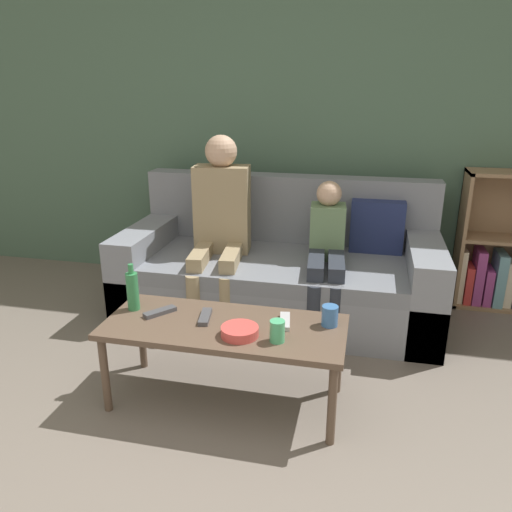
% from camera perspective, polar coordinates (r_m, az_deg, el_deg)
% --- Properties ---
extents(wall_back, '(12.00, 0.06, 2.60)m').
position_cam_1_polar(wall_back, '(3.87, 3.26, 15.64)').
color(wall_back, '#4C6B56').
rests_on(wall_back, ground_plane).
extents(couch, '(2.12, 0.96, 0.91)m').
position_cam_1_polar(couch, '(3.49, 2.85, -1.81)').
color(couch, gray).
rests_on(couch, ground_plane).
extents(bookshelf, '(0.63, 0.28, 0.98)m').
position_cam_1_polar(bookshelf, '(3.96, 26.15, -0.08)').
color(bookshelf, '#8E7051').
rests_on(bookshelf, ground_plane).
extents(coffee_table, '(1.18, 0.49, 0.43)m').
position_cam_1_polar(coffee_table, '(2.47, -3.63, -8.68)').
color(coffee_table, brown).
rests_on(coffee_table, ground_plane).
extents(person_adult, '(0.40, 0.68, 1.22)m').
position_cam_1_polar(person_adult, '(3.37, -4.09, 4.65)').
color(person_adult, '#9E8966').
rests_on(person_adult, ground_plane).
extents(person_child, '(0.27, 0.67, 0.94)m').
position_cam_1_polar(person_child, '(3.22, 8.07, 0.77)').
color(person_child, '#282D38').
rests_on(person_child, ground_plane).
extents(cup_near, '(0.08, 0.08, 0.10)m').
position_cam_1_polar(cup_near, '(2.44, 8.43, -6.78)').
color(cup_near, '#3D70B2').
rests_on(cup_near, coffee_table).
extents(cup_far, '(0.07, 0.07, 0.10)m').
position_cam_1_polar(cup_far, '(2.27, 2.44, -8.57)').
color(cup_far, '#4CB77A').
rests_on(cup_far, coffee_table).
extents(tv_remote_0, '(0.08, 0.18, 0.02)m').
position_cam_1_polar(tv_remote_0, '(2.50, -5.83, -6.92)').
color(tv_remote_0, '#47474C').
rests_on(tv_remote_0, coffee_table).
extents(tv_remote_1, '(0.07, 0.18, 0.02)m').
position_cam_1_polar(tv_remote_1, '(2.45, 3.32, -7.46)').
color(tv_remote_1, '#B7B7BC').
rests_on(tv_remote_1, coffee_table).
extents(tv_remote_2, '(0.14, 0.16, 0.02)m').
position_cam_1_polar(tv_remote_2, '(2.59, -10.92, -6.30)').
color(tv_remote_2, '#47474C').
rests_on(tv_remote_2, coffee_table).
extents(snack_bowl, '(0.18, 0.18, 0.05)m').
position_cam_1_polar(snack_bowl, '(2.33, -1.87, -8.60)').
color(snack_bowl, '#DB4C47').
rests_on(snack_bowl, coffee_table).
extents(bottle, '(0.06, 0.06, 0.25)m').
position_cam_1_polar(bottle, '(2.63, -13.92, -3.84)').
color(bottle, '#33844C').
rests_on(bottle, coffee_table).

